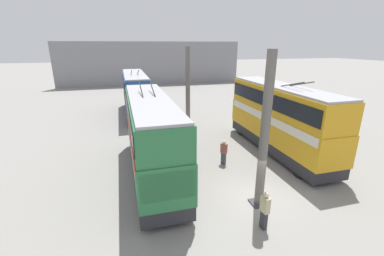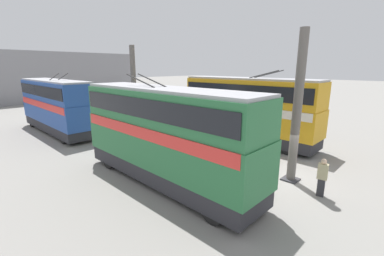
% 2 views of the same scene
% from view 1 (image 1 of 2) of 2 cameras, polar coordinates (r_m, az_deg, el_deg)
% --- Properties ---
extents(ground_plane, '(240.00, 240.00, 0.00)m').
position_cam_1_polar(ground_plane, '(14.49, 13.59, -14.99)').
color(ground_plane, gray).
extents(depot_back_wall, '(0.50, 36.00, 8.32)m').
position_cam_1_polar(depot_back_wall, '(52.67, -8.79, 13.95)').
color(depot_back_wall, gray).
rests_on(depot_back_wall, ground_plane).
extents(support_column_near, '(0.80, 0.80, 7.62)m').
position_cam_1_polar(support_column_near, '(12.53, 15.81, -1.75)').
color(support_column_near, '#605B56').
rests_on(support_column_near, ground_plane).
extents(support_column_far, '(0.80, 0.80, 7.62)m').
position_cam_1_polar(support_column_far, '(25.50, -0.93, 8.83)').
color(support_column_far, '#605B56').
rests_on(support_column_far, ground_plane).
extents(bus_left_far, '(11.16, 2.54, 5.63)m').
position_cam_1_polar(bus_left_far, '(19.96, 18.97, 2.76)').
color(bus_left_far, black).
rests_on(bus_left_far, ground_plane).
extents(bus_right_near, '(10.92, 2.54, 5.49)m').
position_cam_1_polar(bus_right_near, '(15.44, -9.00, -1.06)').
color(bus_right_near, black).
rests_on(bus_right_near, ground_plane).
extents(bus_right_far, '(11.21, 2.54, 5.34)m').
position_cam_1_polar(bus_right_far, '(30.06, -12.46, 7.91)').
color(bus_right_far, black).
rests_on(bus_right_far, ground_plane).
extents(person_by_right_row, '(0.35, 0.47, 1.62)m').
position_cam_1_polar(person_by_right_row, '(18.61, -2.43, -3.82)').
color(person_by_right_row, '#2D2D33').
rests_on(person_by_right_row, ground_plane).
extents(person_aisle_foreground, '(0.45, 0.30, 1.81)m').
position_cam_1_polar(person_aisle_foreground, '(12.10, 15.86, -17.01)').
color(person_aisle_foreground, '#2D2D33').
rests_on(person_aisle_foreground, ground_plane).
extents(person_aisle_midway, '(0.48, 0.42, 1.71)m').
position_cam_1_polar(person_aisle_midway, '(17.48, 7.06, -5.24)').
color(person_aisle_midway, '#384251').
rests_on(person_aisle_midway, ground_plane).
extents(oil_drum, '(0.62, 0.62, 0.89)m').
position_cam_1_polar(oil_drum, '(22.08, -3.23, -1.36)').
color(oil_drum, '#B28E23').
rests_on(oil_drum, ground_plane).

